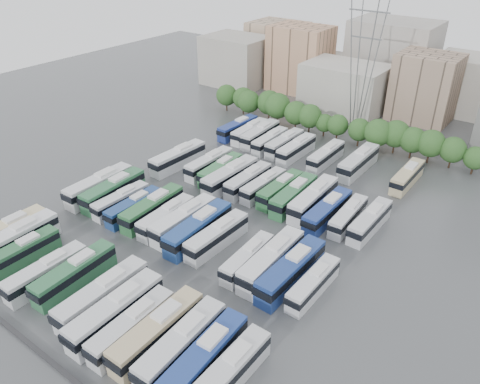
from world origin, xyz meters
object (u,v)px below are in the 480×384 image
Objects in this scene: bus_r3_s13 at (407,176)px; bus_r0_s13 at (229,373)px; bus_r3_s4 at (270,141)px; bus_r1_s0 at (99,186)px; bus_r0_s2 at (21,253)px; bus_r3_s1 at (238,128)px; bus_r0_s5 at (75,273)px; bus_r2_s13 at (370,221)px; bus_r2_s11 at (327,211)px; bus_r2_s4 at (221,170)px; bus_r1_s6 at (184,220)px; bus_r0_s9 at (132,326)px; bus_r2_s1 at (178,158)px; bus_r1_s8 at (217,236)px; bus_r3_s8 at (326,156)px; bus_r1_s11 at (271,260)px; bus_r2_s3 at (209,164)px; bus_r3_s6 at (296,149)px; bus_r1_s10 at (247,258)px; bus_r0_s11 at (182,344)px; bus_r1_s5 at (166,217)px; bus_r3_s10 at (358,162)px; bus_r0_s10 at (158,331)px; electricity_pylon at (364,49)px; bus_r2_s8 at (280,189)px; bus_r2_s12 at (348,216)px; bus_r0_s12 at (204,358)px; bus_r3_s2 at (250,131)px; bus_r3_s5 at (285,143)px; bus_r2_s10 at (313,199)px; bus_r0_s7 at (103,295)px; bus_r0_s0 at (8,231)px; bus_r2_s5 at (230,176)px; bus_r1_s1 at (113,190)px; bus_r0_s8 at (116,311)px; bus_r0_s4 at (46,272)px; bus_r1_s3 at (134,207)px; bus_r0_s1 at (16,239)px; bus_r1_s4 at (152,208)px; bus_r1_s13 at (313,284)px; bus_r2_s9 at (294,195)px; bus_r1_s2 at (121,201)px.

bus_r0_s13 is at bearing -89.50° from bus_r3_s13.
bus_r1_s0 is at bearing -111.17° from bus_r3_s4.
bus_r0_s2 is 0.97× the size of bus_r3_s1.
bus_r2_s13 is (26.59, 35.75, -0.12)m from bus_r0_s5.
bus_r3_s13 is at bearing 73.36° from bus_r2_s11.
bus_r2_s4 is 0.98× the size of bus_r3_s1.
bus_r1_s6 is 42.62m from bus_r3_s13.
bus_r2_s1 is (-26.36, 35.90, 0.16)m from bus_r0_s9.
bus_r0_s2 is at bearing 178.13° from bus_r0_s9.
bus_r3_s8 is (0.00, 34.84, -0.07)m from bus_r1_s8.
bus_r2_s3 is at bearing 144.15° from bus_r1_s11.
bus_r3_s6 reaches higher than bus_r3_s1.
bus_r1_s6 is 39.25m from bus_r3_s1.
bus_r1_s10 is 0.83× the size of bus_r2_s1.
bus_r0_s11 is 1.15× the size of bus_r1_s5.
bus_r2_s3 is at bearing -142.24° from bus_r3_s10.
bus_r0_s10 is 1.00× the size of bus_r2_s1.
bus_r0_s2 is (-17.00, -74.80, -16.89)m from electricity_pylon.
bus_r2_s12 is at bearing -2.27° from bus_r2_s8.
bus_r0_s12 is 27.40m from bus_r1_s6.
bus_r1_s5 is at bearing -114.14° from bus_r3_s10.
bus_r1_s11 is 1.17× the size of bus_r2_s4.
bus_r3_s1 is at bearing 117.71° from bus_r0_s10.
bus_r2_s8 reaches higher than bus_r3_s2.
bus_r2_s13 is 31.79m from bus_r3_s5.
bus_r2_s10 is 20.52m from bus_r3_s13.
bus_r0_s7 is at bearing -77.55° from bus_r2_s4.
electricity_pylon is at bearing 72.45° from bus_r0_s0.
bus_r0_s5 is 19.84m from bus_r0_s11.
bus_r2_s5 reaches higher than bus_r0_s11.
bus_r3_s4 is at bearing 151.68° from bus_r2_s13.
bus_r3_s2 is at bearing 148.18° from bus_r2_s12.
bus_r3_s5 is (13.22, 35.28, -0.19)m from bus_r1_s1.
bus_r0_s10 reaches higher than bus_r1_s1.
bus_r0_s0 is at bearing 175.88° from bus_r0_s8.
bus_r0_s4 is at bearing -8.97° from bus_r0_s0.
bus_r1_s3 is at bearing 100.19° from bus_r0_s4.
bus_r0_s7 is at bearing -77.64° from bus_r2_s5.
bus_r0_s1 is (-20.20, -73.65, -16.61)m from electricity_pylon.
bus_r1_s5 is at bearing -95.19° from bus_r3_s6.
bus_r2_s3 is (-3.12, 18.22, -0.12)m from bus_r1_s4.
bus_r0_s4 is at bearing -92.88° from bus_r2_s4.
bus_r1_s6 is 16.68m from bus_r1_s11.
bus_r0_s2 is 37.14m from bus_r2_s5.
bus_r2_s8 is 1.00× the size of bus_r2_s13.
bus_r2_s12 is at bearing 22.72° from bus_r1_s1.
bus_r1_s13 is 0.85× the size of bus_r2_s9.
bus_r3_s1 is at bearing 111.83° from bus_r0_s8.
bus_r3_s10 reaches higher than bus_r2_s13.
bus_r1_s2 is at bearing 136.98° from bus_r0_s8.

